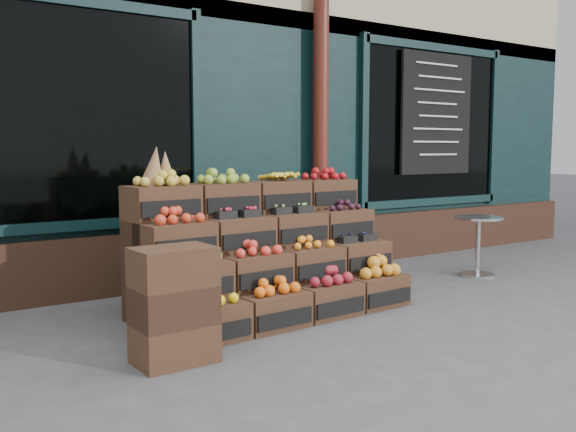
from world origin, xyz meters
TOP-DOWN VIEW (x-y plane):
  - ground at (0.00, 0.00)m, footprint 60.00×60.00m
  - shop_facade at (0.00, 5.11)m, footprint 12.00×6.24m
  - crate_display at (-0.36, 0.83)m, footprint 2.39×1.26m
  - spare_crates at (-1.62, -0.00)m, footprint 0.53×0.37m
  - bistro_table at (2.46, 0.77)m, footprint 0.54×0.54m
  - shopkeeper at (-1.76, 2.66)m, footprint 0.84×0.60m

SIDE VIEW (x-z plane):
  - ground at x=0.00m, z-range 0.00..0.00m
  - spare_crates at x=-1.62m, z-range 0.00..0.79m
  - bistro_table at x=2.46m, z-range 0.08..0.76m
  - crate_display at x=-0.36m, z-range -0.28..1.18m
  - shopkeeper at x=-1.76m, z-range 0.00..2.14m
  - shop_facade at x=0.00m, z-range 0.00..4.80m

